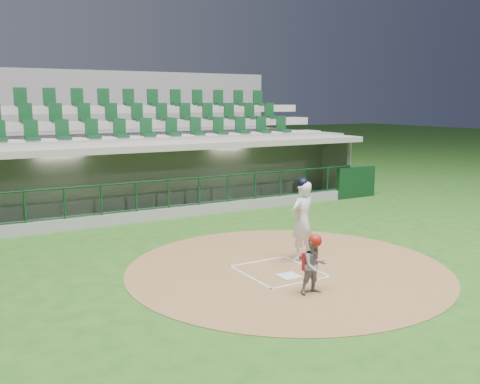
% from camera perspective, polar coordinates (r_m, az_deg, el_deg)
% --- Properties ---
extents(ground, '(120.00, 120.00, 0.00)m').
position_cam_1_polar(ground, '(12.14, 3.34, -8.12)').
color(ground, '#224F16').
rests_on(ground, ground).
extents(dirt_circle, '(7.20, 7.20, 0.01)m').
position_cam_1_polar(dirt_circle, '(12.14, 5.06, -8.11)').
color(dirt_circle, brown).
rests_on(dirt_circle, ground).
extents(home_plate, '(0.43, 0.43, 0.02)m').
position_cam_1_polar(home_plate, '(11.58, 5.27, -8.91)').
color(home_plate, silver).
rests_on(home_plate, dirt_circle).
extents(batter_box_chalk, '(1.55, 1.80, 0.01)m').
position_cam_1_polar(batter_box_chalk, '(11.89, 4.15, -8.42)').
color(batter_box_chalk, white).
rests_on(batter_box_chalk, ground).
extents(dugout_structure, '(16.40, 3.70, 3.00)m').
position_cam_1_polar(dugout_structure, '(18.86, -9.30, 1.16)').
color(dugout_structure, slate).
rests_on(dugout_structure, ground).
extents(seating_deck, '(17.00, 6.72, 5.15)m').
position_cam_1_polar(seating_deck, '(21.64, -12.69, 3.35)').
color(seating_deck, gray).
rests_on(seating_deck, ground).
extents(batter, '(0.92, 0.93, 1.95)m').
position_cam_1_polar(batter, '(12.60, 6.64, -2.89)').
color(batter, white).
rests_on(batter, dirt_circle).
extents(catcher, '(0.57, 0.46, 1.18)m').
position_cam_1_polar(catcher, '(10.50, 7.93, -7.62)').
color(catcher, gray).
rests_on(catcher, dirt_circle).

